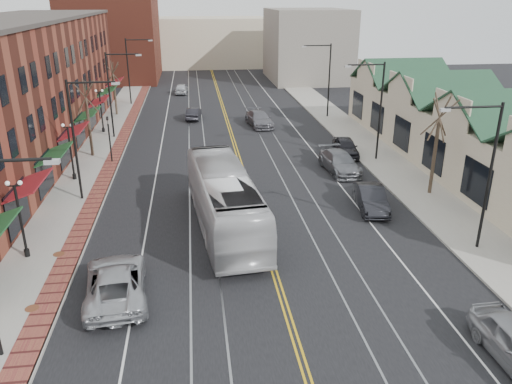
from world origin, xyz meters
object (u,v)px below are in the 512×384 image
object	(u,v)px
transit_bus	(224,199)
parked_suv	(116,282)
parked_car_b	(371,198)
parked_car_d	(346,147)
parked_car_c	(340,162)

from	to	relation	value
transit_bus	parked_suv	distance (m)	8.87
parked_car_b	parked_car_d	size ratio (longest dim) A/B	1.03
parked_car_c	parked_car_d	world-z (taller)	parked_car_c
parked_car_b	parked_car_c	world-z (taller)	parked_car_c
transit_bus	parked_car_b	xyz separation A→B (m)	(9.61, 1.47, -1.04)
parked_car_d	transit_bus	bearing A→B (deg)	-125.81
transit_bus	parked_car_b	bearing A→B (deg)	-176.94
transit_bus	parked_car_b	world-z (taller)	transit_bus
transit_bus	parked_car_c	world-z (taller)	transit_bus
parked_car_b	parked_car_d	bearing A→B (deg)	88.47
parked_car_b	transit_bus	bearing A→B (deg)	-164.01
parked_suv	parked_car_b	world-z (taller)	parked_suv
transit_bus	parked_car_c	bearing A→B (deg)	-142.79
parked_car_b	parked_car_c	size ratio (longest dim) A/B	0.85
transit_bus	parked_car_d	xyz separation A→B (m)	(11.41, 13.08, -1.04)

